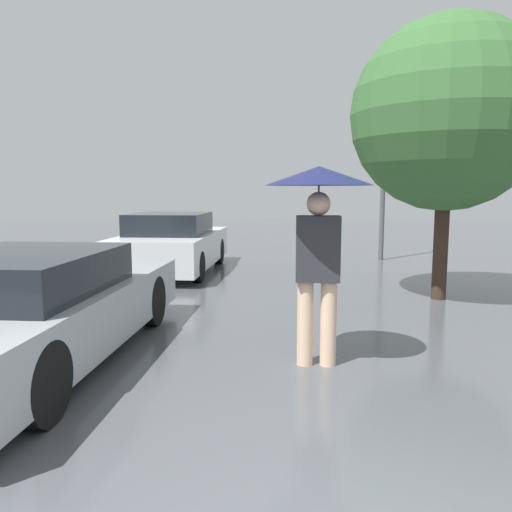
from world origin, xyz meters
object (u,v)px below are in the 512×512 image
parked_car_nearest (32,308)px  parked_car_farthest (172,244)px  street_lamp (385,124)px  pedestrian (318,213)px  tree (447,115)px

parked_car_nearest → parked_car_farthest: (-0.04, 5.74, 0.04)m
parked_car_nearest → street_lamp: bearing=59.2°
parked_car_nearest → parked_car_farthest: size_ratio=1.12×
pedestrian → tree: tree is taller
tree → street_lamp: (-0.19, 4.55, 0.47)m
pedestrian → street_lamp: bearing=76.5°
tree → street_lamp: size_ratio=0.89×
pedestrian → street_lamp: 8.23m
parked_car_farthest → street_lamp: street_lamp is taller
parked_car_nearest → parked_car_farthest: parked_car_farthest is taller
parked_car_farthest → tree: bearing=-25.4°
pedestrian → parked_car_farthest: bearing=117.3°
pedestrian → parked_car_nearest: size_ratio=0.44×
parked_car_farthest → tree: tree is taller
parked_car_nearest → tree: 6.42m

